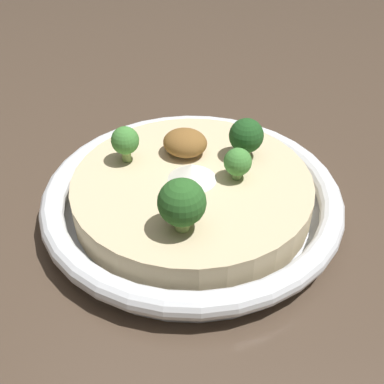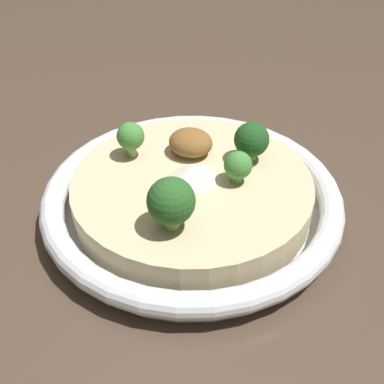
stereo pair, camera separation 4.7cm
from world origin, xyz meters
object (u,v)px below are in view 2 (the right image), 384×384
risotto_bowl (192,196)px  broccoli_right (238,166)px  broccoli_front_right (171,202)px  broccoli_back_left (131,137)px  broccoli_back (252,140)px

risotto_bowl → broccoli_right: bearing=22.2°
risotto_bowl → broccoli_front_right: size_ratio=6.04×
broccoli_back_left → broccoli_front_right: 0.12m
broccoli_front_right → broccoli_back_left: bearing=139.5°
risotto_bowl → broccoli_right: 0.06m
risotto_bowl → broccoli_right: broccoli_right is taller
risotto_bowl → broccoli_back_left: (-0.07, 0.01, 0.04)m
risotto_bowl → broccoli_front_right: broccoli_front_right is taller
broccoli_right → broccoli_front_right: size_ratio=0.66×
broccoli_back → broccoli_front_right: broccoli_front_right is taller
broccoli_front_right → risotto_bowl: bearing=103.0°
broccoli_back_left → broccoli_right: bearing=4.5°
risotto_bowl → broccoli_back_left: bearing=174.2°
risotto_bowl → broccoli_back: 0.08m
risotto_bowl → broccoli_right: (0.04, 0.02, 0.04)m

